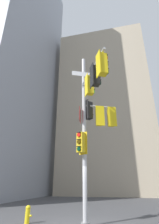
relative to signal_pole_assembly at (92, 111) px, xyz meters
The scene contains 3 objects.
building_mid_block 27.30m from the signal_pole_assembly, 92.25° to the left, with size 15.65×15.65×29.54m, color tan.
signal_pole_assembly is the anchor object (origin of this frame).
fire_hydrant 5.83m from the signal_pole_assembly, behind, with size 0.33×0.23×0.77m.
Camera 1 is at (1.82, -8.76, 1.75)m, focal length 28.13 mm.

